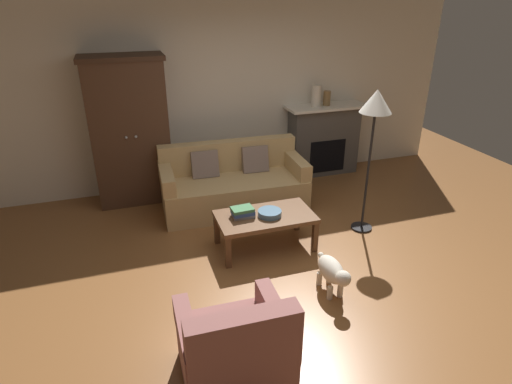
{
  "coord_description": "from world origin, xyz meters",
  "views": [
    {
      "loc": [
        -1.52,
        -3.59,
        2.71
      ],
      "look_at": [
        -0.08,
        0.78,
        0.55
      ],
      "focal_mm": 30.06,
      "sensor_mm": 36.0,
      "label": 1
    }
  ],
  "objects_px": {
    "fruit_bowl": "(270,213)",
    "dog": "(332,272)",
    "armoire": "(130,132)",
    "armchair_near_left": "(235,353)",
    "coffee_table": "(265,219)",
    "floor_lamp": "(375,110)",
    "book_stack": "(243,212)",
    "mantel_vase_cream": "(316,96)",
    "couch": "(233,185)",
    "mantel_vase_bronze": "(327,98)",
    "fireplace": "(323,139)"
  },
  "relations": [
    {
      "from": "coffee_table",
      "to": "armchair_near_left",
      "type": "bearing_deg",
      "value": -115.74
    },
    {
      "from": "coffee_table",
      "to": "mantel_vase_bronze",
      "type": "height_order",
      "value": "mantel_vase_bronze"
    },
    {
      "from": "fireplace",
      "to": "floor_lamp",
      "type": "height_order",
      "value": "floor_lamp"
    },
    {
      "from": "dog",
      "to": "mantel_vase_cream",
      "type": "bearing_deg",
      "value": 68.63
    },
    {
      "from": "fruit_bowl",
      "to": "mantel_vase_bronze",
      "type": "height_order",
      "value": "mantel_vase_bronze"
    },
    {
      "from": "fireplace",
      "to": "mantel_vase_bronze",
      "type": "height_order",
      "value": "mantel_vase_bronze"
    },
    {
      "from": "armoire",
      "to": "couch",
      "type": "bearing_deg",
      "value": -28.25
    },
    {
      "from": "mantel_vase_cream",
      "to": "floor_lamp",
      "type": "bearing_deg",
      "value": -94.96
    },
    {
      "from": "coffee_table",
      "to": "dog",
      "type": "relative_size",
      "value": 1.91
    },
    {
      "from": "coffee_table",
      "to": "armchair_near_left",
      "type": "distance_m",
      "value": 1.95
    },
    {
      "from": "coffee_table",
      "to": "fireplace",
      "type": "bearing_deg",
      "value": 48.74
    },
    {
      "from": "coffee_table",
      "to": "fruit_bowl",
      "type": "bearing_deg",
      "value": -34.98
    },
    {
      "from": "fruit_bowl",
      "to": "armchair_near_left",
      "type": "relative_size",
      "value": 0.3
    },
    {
      "from": "dog",
      "to": "armoire",
      "type": "bearing_deg",
      "value": 120.77
    },
    {
      "from": "armoire",
      "to": "mantel_vase_bronze",
      "type": "distance_m",
      "value": 2.96
    },
    {
      "from": "fruit_bowl",
      "to": "mantel_vase_cream",
      "type": "height_order",
      "value": "mantel_vase_cream"
    },
    {
      "from": "armoire",
      "to": "armchair_near_left",
      "type": "bearing_deg",
      "value": -82.54
    },
    {
      "from": "dog",
      "to": "floor_lamp",
      "type": "bearing_deg",
      "value": 46.95
    },
    {
      "from": "fruit_bowl",
      "to": "mantel_vase_cream",
      "type": "relative_size",
      "value": 0.84
    },
    {
      "from": "mantel_vase_bronze",
      "to": "fireplace",
      "type": "bearing_deg",
      "value": 90.0
    },
    {
      "from": "mantel_vase_cream",
      "to": "mantel_vase_bronze",
      "type": "bearing_deg",
      "value": 0.0
    },
    {
      "from": "couch",
      "to": "dog",
      "type": "relative_size",
      "value": 3.39
    },
    {
      "from": "mantel_vase_cream",
      "to": "armoire",
      "type": "bearing_deg",
      "value": -178.76
    },
    {
      "from": "armchair_near_left",
      "to": "mantel_vase_cream",
      "type": "bearing_deg",
      "value": 57.42
    },
    {
      "from": "couch",
      "to": "fruit_bowl",
      "type": "height_order",
      "value": "couch"
    },
    {
      "from": "mantel_vase_cream",
      "to": "coffee_table",
      "type": "bearing_deg",
      "value": -128.25
    },
    {
      "from": "fruit_bowl",
      "to": "dog",
      "type": "bearing_deg",
      "value": -72.57
    },
    {
      "from": "book_stack",
      "to": "mantel_vase_cream",
      "type": "height_order",
      "value": "mantel_vase_cream"
    },
    {
      "from": "armoire",
      "to": "fruit_bowl",
      "type": "bearing_deg",
      "value": -53.32
    },
    {
      "from": "mantel_vase_cream",
      "to": "mantel_vase_bronze",
      "type": "relative_size",
      "value": 1.46
    },
    {
      "from": "floor_lamp",
      "to": "mantel_vase_bronze",
      "type": "bearing_deg",
      "value": 79.49
    },
    {
      "from": "fireplace",
      "to": "coffee_table",
      "type": "height_order",
      "value": "fireplace"
    },
    {
      "from": "armoire",
      "to": "mantel_vase_bronze",
      "type": "height_order",
      "value": "armoire"
    },
    {
      "from": "fruit_bowl",
      "to": "floor_lamp",
      "type": "relative_size",
      "value": 0.15
    },
    {
      "from": "couch",
      "to": "dog",
      "type": "height_order",
      "value": "couch"
    },
    {
      "from": "armchair_near_left",
      "to": "fruit_bowl",
      "type": "bearing_deg",
      "value": 62.76
    },
    {
      "from": "armoire",
      "to": "armchair_near_left",
      "type": "xyz_separation_m",
      "value": [
        0.46,
        -3.55,
        -0.69
      ]
    },
    {
      "from": "book_stack",
      "to": "mantel_vase_cream",
      "type": "relative_size",
      "value": 0.82
    },
    {
      "from": "fireplace",
      "to": "coffee_table",
      "type": "xyz_separation_m",
      "value": [
        -1.64,
        -1.87,
        -0.2
      ]
    },
    {
      "from": "armchair_near_left",
      "to": "dog",
      "type": "relative_size",
      "value": 1.53
    },
    {
      "from": "fireplace",
      "to": "book_stack",
      "type": "xyz_separation_m",
      "value": [
        -1.89,
        -1.82,
        -0.09
      ]
    },
    {
      "from": "armoire",
      "to": "mantel_vase_cream",
      "type": "xyz_separation_m",
      "value": [
        2.77,
        0.06,
        0.28
      ]
    },
    {
      "from": "armchair_near_left",
      "to": "armoire",
      "type": "bearing_deg",
      "value": 97.46
    },
    {
      "from": "couch",
      "to": "armchair_near_left",
      "type": "relative_size",
      "value": 2.22
    },
    {
      "from": "fireplace",
      "to": "mantel_vase_bronze",
      "type": "bearing_deg",
      "value": -90.0
    },
    {
      "from": "couch",
      "to": "book_stack",
      "type": "xyz_separation_m",
      "value": [
        -0.18,
        -1.08,
        0.16
      ]
    },
    {
      "from": "fruit_bowl",
      "to": "coffee_table",
      "type": "bearing_deg",
      "value": 145.02
    },
    {
      "from": "mantel_vase_cream",
      "to": "floor_lamp",
      "type": "height_order",
      "value": "floor_lamp"
    },
    {
      "from": "mantel_vase_bronze",
      "to": "armchair_near_left",
      "type": "relative_size",
      "value": 0.25
    },
    {
      "from": "coffee_table",
      "to": "book_stack",
      "type": "xyz_separation_m",
      "value": [
        -0.25,
        0.05,
        0.11
      ]
    }
  ]
}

